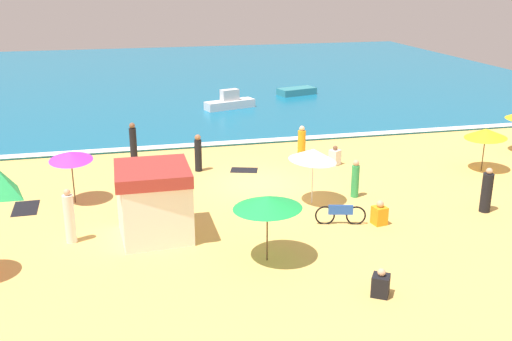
# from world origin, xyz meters

# --- Properties ---
(ground_plane) EXTENTS (60.00, 60.00, 0.00)m
(ground_plane) POSITION_xyz_m (0.00, 0.00, 0.00)
(ground_plane) COLOR #EDBC60
(ocean_water) EXTENTS (60.00, 44.00, 0.10)m
(ocean_water) POSITION_xyz_m (0.00, 28.00, 0.05)
(ocean_water) COLOR #146B93
(ocean_water) RESTS_ON ground_plane
(wave_breaker_foam) EXTENTS (57.00, 0.70, 0.01)m
(wave_breaker_foam) POSITION_xyz_m (0.00, 6.30, 0.10)
(wave_breaker_foam) COLOR white
(wave_breaker_foam) RESTS_ON ocean_water
(lifeguard_cabana) EXTENTS (2.43, 2.59, 2.48)m
(lifeguard_cabana) POSITION_xyz_m (-4.67, -4.37, 1.27)
(lifeguard_cabana) COLOR white
(lifeguard_cabana) RESTS_ON ground_plane
(beach_umbrella_0) EXTENTS (1.67, 1.69, 2.16)m
(beach_umbrella_0) POSITION_xyz_m (-7.50, -0.47, 1.90)
(beach_umbrella_0) COLOR #4C3823
(beach_umbrella_0) RESTS_ON ground_plane
(beach_umbrella_2) EXTENTS (2.97, 2.97, 2.17)m
(beach_umbrella_2) POSITION_xyz_m (-1.42, -7.00, 1.94)
(beach_umbrella_2) COLOR #4C3823
(beach_umbrella_2) RESTS_ON ground_plane
(beach_umbrella_4) EXTENTS (2.20, 2.18, 2.02)m
(beach_umbrella_4) POSITION_xyz_m (10.31, -0.63, 1.75)
(beach_umbrella_4) COLOR #4C3823
(beach_umbrella_4) RESTS_ON ground_plane
(beach_umbrella_7) EXTENTS (2.43, 2.41, 2.28)m
(beach_umbrella_7) POSITION_xyz_m (1.49, -2.69, 1.97)
(beach_umbrella_7) COLOR silver
(beach_umbrella_7) RESTS_ON ground_plane
(parked_bicycle) EXTENTS (1.78, 0.51, 0.76)m
(parked_bicycle) POSITION_xyz_m (1.82, -4.89, 0.38)
(parked_bicycle) COLOR black
(parked_bicycle) RESTS_ON ground_plane
(beachgoer_0) EXTENTS (0.46, 0.46, 1.73)m
(beachgoer_0) POSITION_xyz_m (7.54, -5.03, 0.79)
(beachgoer_0) COLOR black
(beachgoer_0) RESTS_ON ground_plane
(beachgoer_1) EXTENTS (0.40, 0.40, 1.55)m
(beachgoer_1) POSITION_xyz_m (3.38, -2.43, 0.74)
(beachgoer_1) COLOR green
(beachgoer_1) RESTS_ON ground_plane
(beachgoer_2) EXTENTS (0.44, 0.44, 1.88)m
(beachgoer_2) POSITION_xyz_m (-7.43, -4.21, 0.88)
(beachgoer_2) COLOR white
(beachgoer_2) RESTS_ON ground_plane
(beachgoer_3) EXTENTS (0.61, 0.61, 0.92)m
(beachgoer_3) POSITION_xyz_m (4.10, 1.74, 0.39)
(beachgoer_3) COLOR white
(beachgoer_3) RESTS_ON ground_plane
(beachgoer_4) EXTENTS (0.46, 0.46, 1.75)m
(beachgoer_4) POSITION_xyz_m (2.73, 2.58, 0.82)
(beachgoer_4) COLOR orange
(beachgoer_4) RESTS_ON ground_plane
(beachgoer_6) EXTENTS (0.33, 0.33, 1.90)m
(beachgoer_6) POSITION_xyz_m (-5.02, 4.39, 0.92)
(beachgoer_6) COLOR black
(beachgoer_6) RESTS_ON ground_plane
(beachgoer_7) EXTENTS (0.52, 0.52, 0.90)m
(beachgoer_7) POSITION_xyz_m (-3.92, 0.53, 0.38)
(beachgoer_7) COLOR red
(beachgoer_7) RESTS_ON ground_plane
(beachgoer_8) EXTENTS (0.38, 0.38, 1.71)m
(beachgoer_8) POSITION_xyz_m (-2.24, 2.28, 0.82)
(beachgoer_8) COLOR black
(beachgoer_8) RESTS_ON ground_plane
(beachgoer_9) EXTENTS (0.65, 0.65, 0.83)m
(beachgoer_9) POSITION_xyz_m (1.11, -9.80, 0.34)
(beachgoer_9) COLOR black
(beachgoer_9) RESTS_ON ground_plane
(beachgoer_10) EXTENTS (0.53, 0.53, 0.90)m
(beachgoer_10) POSITION_xyz_m (3.17, -5.21, 0.38)
(beachgoer_10) COLOR orange
(beachgoer_10) RESTS_ON ground_plane
(beach_towel_0) EXTENTS (1.39, 1.12, 0.01)m
(beach_towel_0) POSITION_xyz_m (-0.21, 1.89, 0.01)
(beach_towel_0) COLOR black
(beach_towel_0) RESTS_ON ground_plane
(beach_towel_1) EXTENTS (0.96, 1.62, 0.01)m
(beach_towel_1) POSITION_xyz_m (-9.32, -0.69, 0.01)
(beach_towel_1) COLOR black
(beach_towel_1) RESTS_ON ground_plane
(small_boat_0) EXTENTS (2.98, 1.96, 0.48)m
(small_boat_0) POSITION_xyz_m (7.25, 18.00, 0.34)
(small_boat_0) COLOR teal
(small_boat_0) RESTS_ON ocean_water
(small_boat_1) EXTENTS (3.46, 1.88, 1.26)m
(small_boat_1) POSITION_xyz_m (1.58, 14.48, 0.51)
(small_boat_1) COLOR white
(small_boat_1) RESTS_ON ocean_water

